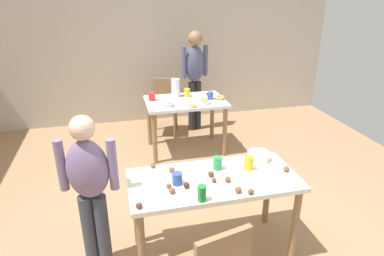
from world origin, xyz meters
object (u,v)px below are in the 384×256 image
object	(u,v)px
dining_table_far	(186,108)
person_girl_near	(90,184)
mixing_bowl	(258,156)
chair_far_table	(165,103)
person_adult_far	(195,72)
pitcher_far	(176,88)
dining_table_near	(213,189)
soda_can	(202,193)

from	to	relation	value
dining_table_far	person_girl_near	xyz separation A→B (m)	(-1.19, -1.99, 0.17)
mixing_bowl	chair_far_table	bearing A→B (deg)	99.91
person_adult_far	mixing_bowl	distance (m)	2.56
chair_far_table	pitcher_far	xyz separation A→B (m)	(0.08, -0.51, 0.38)
chair_far_table	person_adult_far	size ratio (longest dim) A/B	0.55
person_girl_near	pitcher_far	world-z (taller)	person_girl_near
mixing_bowl	pitcher_far	xyz separation A→B (m)	(-0.36, 2.03, 0.09)
dining_table_near	dining_table_far	size ratio (longest dim) A/B	1.28
dining_table_near	mixing_bowl	xyz separation A→B (m)	(0.48, 0.21, 0.14)
dining_table_far	person_girl_near	size ratio (longest dim) A/B	0.80
dining_table_near	pitcher_far	distance (m)	2.26
dining_table_near	chair_far_table	bearing A→B (deg)	89.20
dining_table_far	soda_can	size ratio (longest dim) A/B	8.89
chair_far_table	soda_can	distance (m)	3.06
dining_table_far	soda_can	world-z (taller)	soda_can
soda_can	person_girl_near	bearing A→B (deg)	157.21
soda_can	dining_table_far	bearing A→B (deg)	80.42
dining_table_far	person_adult_far	size ratio (longest dim) A/B	0.68
chair_far_table	person_girl_near	size ratio (longest dim) A/B	0.64
person_adult_far	soda_can	bearing A→B (deg)	-103.01
person_adult_far	soda_can	world-z (taller)	person_adult_far
pitcher_far	chair_far_table	bearing A→B (deg)	98.86
person_adult_far	soda_can	xyz separation A→B (m)	(-0.70, -3.05, -0.15)
dining_table_near	chair_far_table	xyz separation A→B (m)	(0.04, 2.76, -0.15)
chair_far_table	pitcher_far	world-z (taller)	pitcher_far
dining_table_far	chair_far_table	world-z (taller)	chair_far_table
chair_far_table	person_adult_far	bearing A→B (deg)	0.92
chair_far_table	pitcher_far	distance (m)	0.65
dining_table_far	chair_far_table	xyz separation A→B (m)	(-0.18, 0.71, -0.14)
dining_table_near	person_girl_near	bearing A→B (deg)	176.49
person_adult_far	dining_table_near	bearing A→B (deg)	-100.80
chair_far_table	soda_can	size ratio (longest dim) A/B	7.13
dining_table_near	dining_table_far	xyz separation A→B (m)	(0.22, 2.05, -0.01)
mixing_bowl	pitcher_far	world-z (taller)	pitcher_far
dining_table_near	soda_can	distance (m)	0.37
dining_table_far	pitcher_far	xyz separation A→B (m)	(-0.10, 0.20, 0.24)
person_girl_near	person_adult_far	bearing A→B (deg)	61.02
dining_table_near	person_adult_far	size ratio (longest dim) A/B	0.87
chair_far_table	dining_table_far	bearing A→B (deg)	-75.99
person_girl_near	soda_can	size ratio (longest dim) A/B	11.15
dining_table_near	pitcher_far	world-z (taller)	pitcher_far
dining_table_far	person_girl_near	distance (m)	2.32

